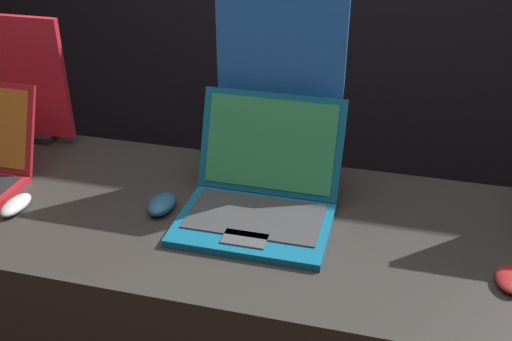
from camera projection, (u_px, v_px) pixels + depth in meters
The scene contains 6 objects.
mouse_front at pixel (16, 205), 1.60m from camera, with size 0.06×0.11×0.03m.
promo_stand_front at pixel (19, 83), 1.90m from camera, with size 0.34×0.07×0.41m.
laptop_middle at pixel (260, 192), 1.57m from camera, with size 0.39×0.38×0.28m.
mouse_middle at pixel (162, 204), 1.60m from camera, with size 0.07×0.11×0.04m.
promo_stand_middle at pixel (280, 92), 1.66m from camera, with size 0.35×0.07×0.54m.
mouse_back at pixel (511, 279), 1.34m from camera, with size 0.07×0.10×0.03m.
Camera 1 is at (0.34, -0.92, 1.79)m, focal length 42.00 mm.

